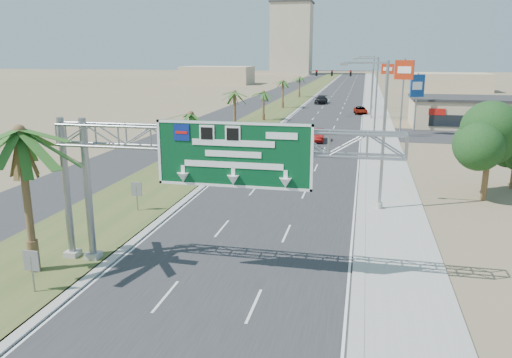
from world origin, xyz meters
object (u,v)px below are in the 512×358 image
(store_building, at_px, (475,113))
(car_left_lane, at_px, (240,155))
(sign_gantry, at_px, (203,151))
(pole_sign_blue, at_px, (417,88))
(palm_near, at_px, (19,132))
(signal_mast, at_px, (359,89))
(car_far, at_px, (321,100))
(pole_sign_red_near, at_px, (404,75))
(pole_sign_red_far, at_px, (387,73))
(car_mid_lane, at_px, (317,135))
(car_right_lane, at_px, (360,110))

(store_building, bearing_deg, car_left_lane, -131.08)
(sign_gantry, relative_size, pole_sign_blue, 2.12)
(palm_near, bearing_deg, store_building, 61.72)
(palm_near, xyz_separation_m, signal_mast, (14.37, 63.97, -2.08))
(store_building, relative_size, car_far, 3.23)
(sign_gantry, bearing_deg, car_left_lane, 100.26)
(pole_sign_red_near, xyz_separation_m, pole_sign_red_far, (-0.97, 27.07, -0.79))
(sign_gantry, height_order, car_mid_lane, sign_gantry)
(car_right_lane, bearing_deg, palm_near, -107.93)
(store_building, relative_size, car_mid_lane, 3.91)
(sign_gantry, distance_m, palm_near, 8.41)
(sign_gantry, xyz_separation_m, car_far, (-1.90, 85.98, -5.25))
(sign_gantry, xyz_separation_m, store_building, (23.06, 56.07, -4.06))
(store_building, height_order, car_mid_lane, store_building)
(store_building, xyz_separation_m, pole_sign_blue, (-9.00, -6.30, 3.86))
(palm_near, height_order, pole_sign_red_far, pole_sign_red_far)
(store_building, relative_size, car_right_lane, 3.93)
(car_right_lane, bearing_deg, car_far, 109.97)
(store_building, xyz_separation_m, car_right_lane, (-16.50, 12.68, -1.36))
(sign_gantry, xyz_separation_m, signal_mast, (6.23, 62.05, -1.21))
(palm_near, bearing_deg, pole_sign_red_near, 66.93)
(store_building, relative_size, pole_sign_blue, 2.28)
(pole_sign_blue, bearing_deg, car_left_lane, -126.23)
(signal_mast, bearing_deg, car_mid_lane, -100.88)
(car_mid_lane, distance_m, pole_sign_red_far, 35.27)
(palm_near, bearing_deg, signal_mast, 77.34)
(store_building, bearing_deg, pole_sign_red_far, 127.03)
(car_right_lane, bearing_deg, pole_sign_blue, -74.61)
(car_left_lane, distance_m, pole_sign_red_far, 50.43)
(car_mid_lane, relative_size, pole_sign_red_far, 0.52)
(sign_gantry, xyz_separation_m, car_mid_lane, (1.75, 38.69, -5.30))
(car_mid_lane, bearing_deg, sign_gantry, -95.94)
(signal_mast, xyz_separation_m, car_mid_lane, (-4.49, -23.36, -4.09))
(car_mid_lane, relative_size, pole_sign_red_near, 0.47)
(sign_gantry, relative_size, pole_sign_red_far, 1.90)
(car_left_lane, bearing_deg, car_far, 85.15)
(pole_sign_red_near, bearing_deg, signal_mast, 108.46)
(signal_mast, bearing_deg, palm_near, -102.66)
(car_mid_lane, distance_m, pole_sign_blue, 17.34)
(store_building, xyz_separation_m, car_far, (-24.96, 29.91, -1.19))
(palm_near, relative_size, pole_sign_red_far, 0.95)
(palm_near, height_order, car_right_lane, palm_near)
(car_far, bearing_deg, store_building, -46.87)
(pole_sign_red_far, bearing_deg, car_mid_lane, -105.33)
(pole_sign_red_near, distance_m, pole_sign_blue, 5.50)
(sign_gantry, height_order, store_building, sign_gantry)
(car_right_lane, bearing_deg, signal_mast, -98.97)
(car_mid_lane, distance_m, car_right_lane, 30.45)
(signal_mast, distance_m, pole_sign_blue, 14.59)
(car_right_lane, bearing_deg, pole_sign_red_near, -83.48)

